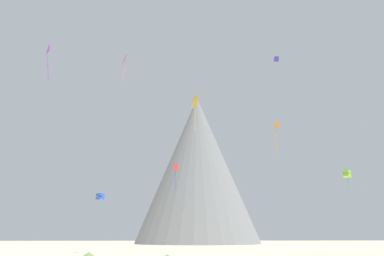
% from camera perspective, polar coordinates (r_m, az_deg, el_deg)
% --- Properties ---
extents(bush_mid_center, '(3.21, 3.21, 0.80)m').
position_cam_1_polar(bush_mid_center, '(53.07, -16.50, -19.26)').
color(bush_mid_center, '#668C4C').
rests_on(bush_mid_center, ground_plane).
extents(rock_massif, '(51.46, 52.67, 60.00)m').
position_cam_1_polar(rock_massif, '(142.59, 1.02, -8.07)').
color(rock_massif, slate).
rests_on(rock_massif, ground_plane).
extents(kite_rainbow_high, '(1.69, 2.56, 6.44)m').
position_cam_1_polar(kite_rainbow_high, '(78.91, -10.87, 10.91)').
color(kite_rainbow_high, '#E5668C').
extents(kite_gold_mid, '(1.02, 2.12, 5.87)m').
position_cam_1_polar(kite_gold_mid, '(54.26, 0.41, 4.30)').
color(kite_gold_mid, gold).
extents(kite_lime_mid, '(1.75, 1.74, 3.62)m').
position_cam_1_polar(kite_lime_mid, '(75.06, 23.96, -6.88)').
color(kite_lime_mid, '#8CD133').
extents(kite_red_mid, '(0.92, 0.63, 5.86)m').
position_cam_1_polar(kite_red_mid, '(75.83, -2.70, -6.91)').
color(kite_red_mid, red).
extents(kite_violet_high, '(1.36, 2.26, 6.44)m').
position_cam_1_polar(kite_violet_high, '(59.53, -22.33, 11.82)').
color(kite_violet_high, purple).
extents(kite_indigo_high, '(1.04, 0.70, 1.24)m').
position_cam_1_polar(kite_indigo_high, '(77.63, 13.62, 10.90)').
color(kite_indigo_high, '#5138B2').
extents(kite_orange_mid, '(0.70, 0.71, 5.30)m').
position_cam_1_polar(kite_orange_mid, '(54.77, 13.61, -0.62)').
color(kite_orange_mid, orange).
extents(kite_blue_low, '(1.54, 1.54, 1.11)m').
position_cam_1_polar(kite_blue_low, '(67.29, -14.78, -10.79)').
color(kite_blue_low, blue).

